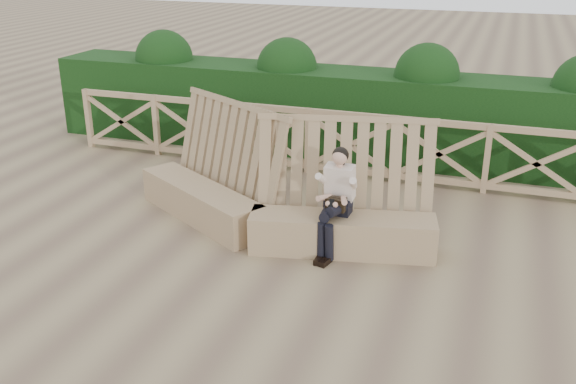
% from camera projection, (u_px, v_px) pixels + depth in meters
% --- Properties ---
extents(ground, '(60.00, 60.00, 0.00)m').
position_uv_depth(ground, '(276.00, 275.00, 7.55)').
color(ground, brown).
rests_on(ground, ground).
extents(bench, '(4.42, 1.85, 1.62)m').
position_uv_depth(bench, '(270.00, 204.00, 8.49)').
color(bench, '#9C8459').
rests_on(bench, ground).
extents(woman, '(0.36, 0.76, 1.34)m').
position_uv_depth(woman, '(336.00, 196.00, 7.86)').
color(woman, black).
rests_on(woman, ground).
extents(guardrail, '(10.10, 0.09, 1.10)m').
position_uv_depth(guardrail, '(350.00, 145.00, 10.41)').
color(guardrail, '#987858').
rests_on(guardrail, ground).
extents(hedge, '(12.00, 1.20, 1.50)m').
position_uv_depth(hedge, '(366.00, 115.00, 11.39)').
color(hedge, black).
rests_on(hedge, ground).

